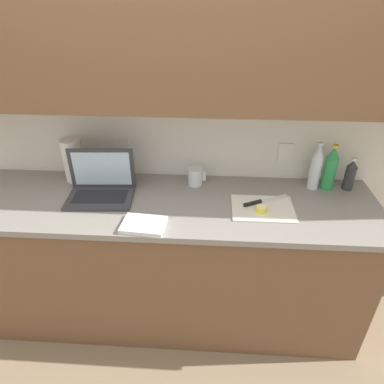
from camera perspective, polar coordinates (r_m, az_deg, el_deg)
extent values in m
plane|color=#847056|center=(2.59, -3.20, -19.03)|extent=(12.00, 12.00, 0.00)
cube|color=white|center=(2.13, -3.13, 12.29)|extent=(5.20, 0.06, 2.60)
cube|color=white|center=(2.23, -11.52, 7.14)|extent=(0.09, 0.01, 0.12)
cube|color=white|center=(2.20, 15.31, 6.34)|extent=(0.09, 0.01, 0.12)
cube|color=brown|center=(1.84, -4.30, 24.30)|extent=(4.42, 0.32, 0.70)
cube|color=brown|center=(2.27, -3.52, -11.81)|extent=(2.34, 0.62, 0.89)
cube|color=gray|center=(1.98, -3.95, -2.03)|extent=(2.42, 0.66, 0.03)
cube|color=#9EA3A8|center=(2.35, -27.25, -1.87)|extent=(0.41, 0.43, 0.16)
cube|color=#333338|center=(2.05, -15.02, -0.95)|extent=(0.39, 0.27, 0.02)
cube|color=black|center=(2.05, -15.06, -0.70)|extent=(0.31, 0.17, 0.00)
cube|color=#333338|center=(2.09, -14.76, 3.83)|extent=(0.38, 0.03, 0.25)
cube|color=silver|center=(2.09, -14.79, 3.75)|extent=(0.33, 0.03, 0.21)
cube|color=silver|center=(1.94, 11.71, -2.68)|extent=(0.34, 0.26, 0.01)
cube|color=silver|center=(2.03, 13.55, -1.15)|extent=(0.18, 0.12, 0.00)
cylinder|color=black|center=(1.95, 10.06, -1.84)|extent=(0.11, 0.07, 0.02)
cylinder|color=yellow|center=(1.90, 11.42, -2.80)|extent=(0.06, 0.06, 0.03)
cylinder|color=#F4EAA3|center=(1.89, 11.47, -2.40)|extent=(0.05, 0.05, 0.00)
cylinder|color=silver|center=(2.18, 19.80, 3.14)|extent=(0.07, 0.07, 0.21)
cone|color=silver|center=(2.12, 20.47, 6.45)|extent=(0.06, 0.06, 0.07)
cylinder|color=white|center=(2.10, 20.68, 7.48)|extent=(0.03, 0.03, 0.02)
cylinder|color=#2D934C|center=(2.21, 21.90, 2.94)|extent=(0.07, 0.07, 0.21)
cone|color=#2D934C|center=(2.15, 22.60, 6.08)|extent=(0.07, 0.07, 0.06)
cylinder|color=gold|center=(2.14, 22.81, 7.05)|extent=(0.03, 0.03, 0.02)
cylinder|color=#333338|center=(2.26, 24.75, 2.15)|extent=(0.06, 0.06, 0.15)
cone|color=#333338|center=(2.22, 25.28, 4.29)|extent=(0.06, 0.06, 0.04)
cylinder|color=white|center=(2.21, 25.45, 4.96)|extent=(0.03, 0.03, 0.02)
cylinder|color=silver|center=(2.11, 0.54, 2.58)|extent=(0.09, 0.09, 0.11)
cube|color=silver|center=(2.11, 2.04, 2.66)|extent=(0.02, 0.01, 0.06)
cylinder|color=white|center=(2.25, -19.17, 5.03)|extent=(0.12, 0.12, 0.27)
cube|color=white|center=(1.78, -8.06, -5.45)|extent=(0.23, 0.18, 0.02)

